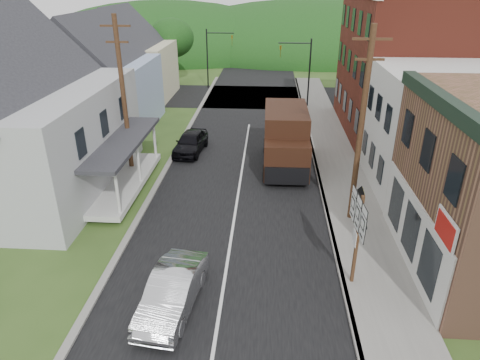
% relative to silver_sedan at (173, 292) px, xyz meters
% --- Properties ---
extents(ground, '(120.00, 120.00, 0.00)m').
position_rel_silver_sedan_xyz_m(ground, '(1.65, 3.17, -0.71)').
color(ground, '#2D4719').
rests_on(ground, ground).
extents(road, '(9.00, 90.00, 0.02)m').
position_rel_silver_sedan_xyz_m(road, '(1.65, 13.17, -0.71)').
color(road, black).
rests_on(road, ground).
extents(cross_road, '(60.00, 9.00, 0.02)m').
position_rel_silver_sedan_xyz_m(cross_road, '(1.65, 30.17, -0.71)').
color(cross_road, black).
rests_on(cross_road, ground).
extents(sidewalk_right, '(2.80, 55.00, 0.15)m').
position_rel_silver_sedan_xyz_m(sidewalk_right, '(7.55, 11.17, -0.63)').
color(sidewalk_right, slate).
rests_on(sidewalk_right, ground).
extents(curb_right, '(0.20, 55.00, 0.15)m').
position_rel_silver_sedan_xyz_m(curb_right, '(6.20, 11.17, -0.63)').
color(curb_right, slate).
rests_on(curb_right, ground).
extents(curb_left, '(0.30, 55.00, 0.12)m').
position_rel_silver_sedan_xyz_m(curb_left, '(-3.00, 11.17, -0.65)').
color(curb_left, slate).
rests_on(curb_left, ground).
extents(storefront_white, '(8.00, 7.00, 6.50)m').
position_rel_silver_sedan_xyz_m(storefront_white, '(12.95, 10.67, 2.54)').
color(storefront_white, silver).
rests_on(storefront_white, ground).
extents(storefront_red, '(8.00, 12.00, 10.00)m').
position_rel_silver_sedan_xyz_m(storefront_red, '(12.95, 20.17, 4.29)').
color(storefront_red, maroon).
rests_on(storefront_red, ground).
extents(house_gray, '(10.20, 12.24, 8.35)m').
position_rel_silver_sedan_xyz_m(house_gray, '(-10.35, 9.17, 3.53)').
color(house_gray, '#ACAEB2').
rests_on(house_gray, ground).
extents(house_blue, '(7.14, 8.16, 7.28)m').
position_rel_silver_sedan_xyz_m(house_blue, '(-9.35, 20.17, 2.98)').
color(house_blue, '#9BAED4').
rests_on(house_blue, ground).
extents(house_cream, '(7.14, 8.16, 7.28)m').
position_rel_silver_sedan_xyz_m(house_cream, '(-9.85, 29.17, 2.98)').
color(house_cream, beige).
rests_on(house_cream, ground).
extents(utility_pole_right, '(1.60, 0.26, 9.00)m').
position_rel_silver_sedan_xyz_m(utility_pole_right, '(7.25, 6.67, 3.95)').
color(utility_pole_right, '#472D19').
rests_on(utility_pole_right, ground).
extents(utility_pole_left, '(1.60, 0.26, 9.00)m').
position_rel_silver_sedan_xyz_m(utility_pole_left, '(-4.85, 11.17, 3.95)').
color(utility_pole_left, '#472D19').
rests_on(utility_pole_left, ground).
extents(traffic_signal_right, '(2.87, 0.20, 6.00)m').
position_rel_silver_sedan_xyz_m(traffic_signal_right, '(5.95, 26.67, 3.05)').
color(traffic_signal_right, black).
rests_on(traffic_signal_right, ground).
extents(traffic_signal_left, '(2.87, 0.20, 6.00)m').
position_rel_silver_sedan_xyz_m(traffic_signal_left, '(-2.66, 33.67, 3.05)').
color(traffic_signal_left, black).
rests_on(traffic_signal_left, ground).
extents(tree_left_c, '(5.80, 5.80, 8.41)m').
position_rel_silver_sedan_xyz_m(tree_left_c, '(-17.35, 23.17, 5.23)').
color(tree_left_c, '#382616').
rests_on(tree_left_c, ground).
extents(tree_left_d, '(4.80, 4.80, 6.94)m').
position_rel_silver_sedan_xyz_m(tree_left_d, '(-7.35, 35.17, 4.18)').
color(tree_left_d, '#382616').
rests_on(tree_left_d, ground).
extents(forested_ridge, '(90.00, 30.00, 16.00)m').
position_rel_silver_sedan_xyz_m(forested_ridge, '(1.65, 58.17, -0.71)').
color(forested_ridge, '#123610').
rests_on(forested_ridge, ground).
extents(silver_sedan, '(2.01, 4.45, 1.42)m').
position_rel_silver_sedan_xyz_m(silver_sedan, '(0.00, 0.00, 0.00)').
color(silver_sedan, silver).
rests_on(silver_sedan, ground).
extents(dark_sedan, '(2.11, 4.33, 1.42)m').
position_rel_silver_sedan_xyz_m(dark_sedan, '(-1.96, 14.92, 0.00)').
color(dark_sedan, black).
rests_on(dark_sedan, ground).
extents(delivery_van, '(2.67, 6.36, 3.54)m').
position_rel_silver_sedan_xyz_m(delivery_van, '(4.25, 12.94, 1.09)').
color(delivery_van, black).
rests_on(delivery_van, ground).
extents(route_sign_cluster, '(0.23, 2.09, 3.66)m').
position_rel_silver_sedan_xyz_m(route_sign_cluster, '(6.46, 1.75, 1.81)').
color(route_sign_cluster, '#472D19').
rests_on(route_sign_cluster, sidewalk_right).
extents(warning_sign, '(0.24, 0.61, 2.33)m').
position_rel_silver_sedan_xyz_m(warning_sign, '(7.33, 5.30, 0.93)').
color(warning_sign, black).
rests_on(warning_sign, sidewalk_right).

